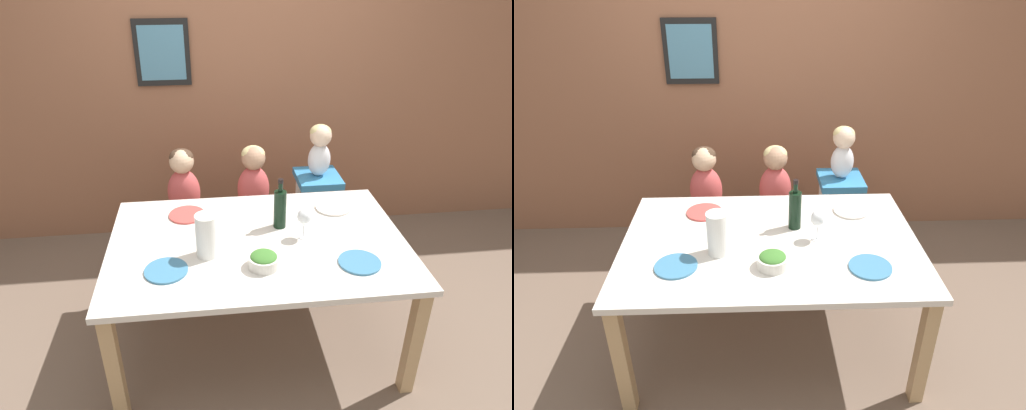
% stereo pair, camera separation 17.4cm
% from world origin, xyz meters
% --- Properties ---
extents(ground_plane, '(14.00, 14.00, 0.00)m').
position_xyz_m(ground_plane, '(0.00, 0.00, 0.00)').
color(ground_plane, '#705B4C').
extents(wall_back, '(10.00, 0.09, 2.70)m').
position_xyz_m(wall_back, '(-0.00, 1.43, 1.35)').
color(wall_back, '#8E5B42').
rests_on(wall_back, ground_plane).
extents(dining_table, '(1.65, 1.09, 0.73)m').
position_xyz_m(dining_table, '(0.00, 0.00, 0.64)').
color(dining_table, silver).
rests_on(dining_table, ground_plane).
extents(chair_far_left, '(0.37, 0.40, 0.48)m').
position_xyz_m(chair_far_left, '(-0.43, 0.80, 0.40)').
color(chair_far_left, silver).
rests_on(chair_far_left, ground_plane).
extents(chair_far_center, '(0.37, 0.40, 0.48)m').
position_xyz_m(chair_far_center, '(0.07, 0.80, 0.40)').
color(chair_far_center, silver).
rests_on(chair_far_center, ground_plane).
extents(chair_right_highchair, '(0.31, 0.34, 0.73)m').
position_xyz_m(chair_right_highchair, '(0.54, 0.80, 0.56)').
color(chair_right_highchair, silver).
rests_on(chair_right_highchair, ground_plane).
extents(person_child_left, '(0.23, 0.20, 0.50)m').
position_xyz_m(person_child_left, '(-0.43, 0.80, 0.74)').
color(person_child_left, '#C64C4C').
rests_on(person_child_left, chair_far_left).
extents(person_child_center, '(0.23, 0.20, 0.50)m').
position_xyz_m(person_child_center, '(0.07, 0.80, 0.74)').
color(person_child_center, '#C64C4C').
rests_on(person_child_center, chair_far_center).
extents(person_baby_right, '(0.16, 0.16, 0.38)m').
position_xyz_m(person_baby_right, '(0.54, 0.81, 0.95)').
color(person_baby_right, silver).
rests_on(person_baby_right, chair_right_highchair).
extents(wine_bottle, '(0.07, 0.07, 0.31)m').
position_xyz_m(wine_bottle, '(0.15, 0.14, 0.85)').
color(wine_bottle, black).
rests_on(wine_bottle, dining_table).
extents(paper_towel_roll, '(0.12, 0.12, 0.24)m').
position_xyz_m(paper_towel_roll, '(-0.28, -0.11, 0.85)').
color(paper_towel_roll, white).
rests_on(paper_towel_roll, dining_table).
extents(wine_glass_near, '(0.08, 0.08, 0.18)m').
position_xyz_m(wine_glass_near, '(0.26, 0.00, 0.86)').
color(wine_glass_near, white).
rests_on(wine_glass_near, dining_table).
extents(salad_bowl_large, '(0.16, 0.16, 0.08)m').
position_xyz_m(salad_bowl_large, '(0.00, -0.25, 0.77)').
color(salad_bowl_large, silver).
rests_on(salad_bowl_large, dining_table).
extents(dinner_plate_front_left, '(0.22, 0.22, 0.01)m').
position_xyz_m(dinner_plate_front_left, '(-0.49, -0.23, 0.73)').
color(dinner_plate_front_left, teal).
rests_on(dinner_plate_front_left, dining_table).
extents(dinner_plate_back_left, '(0.22, 0.22, 0.01)m').
position_xyz_m(dinner_plate_back_left, '(-0.40, 0.33, 0.73)').
color(dinner_plate_back_left, '#D14C47').
rests_on(dinner_plate_back_left, dining_table).
extents(dinner_plate_back_right, '(0.22, 0.22, 0.01)m').
position_xyz_m(dinner_plate_back_right, '(0.51, 0.31, 0.73)').
color(dinner_plate_back_right, silver).
rests_on(dinner_plate_back_right, dining_table).
extents(dinner_plate_front_right, '(0.22, 0.22, 0.01)m').
position_xyz_m(dinner_plate_front_right, '(0.50, -0.28, 0.73)').
color(dinner_plate_front_right, teal).
rests_on(dinner_plate_front_right, dining_table).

